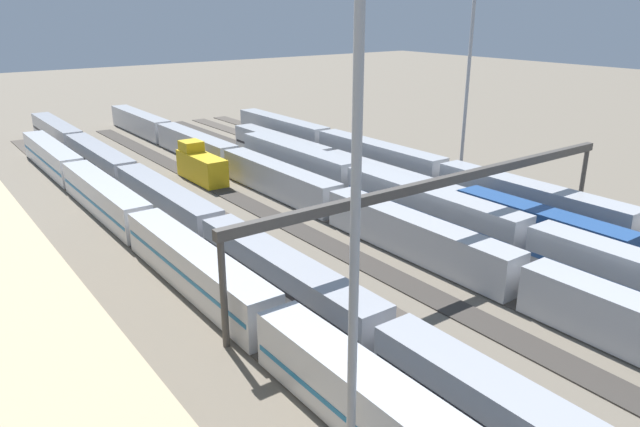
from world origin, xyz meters
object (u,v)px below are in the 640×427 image
train_on_track_3 (428,211)px  train_on_track_5 (201,166)px  train_on_track_1 (443,180)px  train_on_track_8 (195,268)px  light_mast_0 (471,45)px  light_mast_1 (357,142)px  train_on_track_7 (205,227)px  train_on_track_4 (329,201)px  signal_gantry (448,187)px  train_on_track_2 (374,178)px

train_on_track_3 → train_on_track_5: (32.88, 10.00, -0.47)m
train_on_track_1 → train_on_track_8: size_ratio=0.80×
light_mast_0 → light_mast_1: size_ratio=1.05×
train_on_track_5 → light_mast_1: light_mast_1 is taller
train_on_track_1 → train_on_track_8: bearing=97.2°
train_on_track_1 → train_on_track_3: bearing=125.1°
train_on_track_7 → train_on_track_5: 24.04m
train_on_track_7 → train_on_track_8: (-8.39, 5.00, -0.05)m
train_on_track_1 → train_on_track_4: train_on_track_1 is taller
train_on_track_4 → signal_gantry: signal_gantry is taller
train_on_track_5 → light_mast_1: 59.66m
train_on_track_1 → train_on_track_5: 32.68m
train_on_track_1 → signal_gantry: signal_gantry is taller
train_on_track_5 → train_on_track_4: 23.07m
signal_gantry → train_on_track_8: bearing=65.0°
train_on_track_1 → train_on_track_2: train_on_track_1 is taller
train_on_track_7 → signal_gantry: bearing=-139.7°
train_on_track_5 → light_mast_0: (-22.23, -27.35, 16.01)m
train_on_track_1 → train_on_track_5: same height
train_on_track_3 → signal_gantry: signal_gantry is taller
train_on_track_8 → train_on_track_5: bearing=-26.4°
train_on_track_5 → light_mast_0: light_mast_0 is taller
train_on_track_2 → train_on_track_4: size_ratio=0.48×
train_on_track_4 → signal_gantry: size_ratio=3.09×
train_on_track_8 → light_mast_0: size_ratio=4.17×
train_on_track_4 → signal_gantry: bearing=180.0°
train_on_track_1 → train_on_track_8: 35.28m
train_on_track_7 → light_mast_1: 37.21m
light_mast_0 → light_mast_1: light_mast_0 is taller
train_on_track_3 → train_on_track_8: train_on_track_3 is taller
train_on_track_4 → train_on_track_3: bearing=-154.2°
train_on_track_3 → train_on_track_4: size_ratio=0.51×
light_mast_0 → light_mast_1: 55.96m
train_on_track_2 → train_on_track_5: bearing=38.8°
train_on_track_8 → light_mast_1: size_ratio=4.36×
train_on_track_7 → train_on_track_3: size_ratio=1.95×
light_mast_0 → signal_gantry: 30.12m
train_on_track_5 → light_mast_1: size_ratio=0.36×
train_on_track_7 → train_on_track_4: bearing=-92.5°
train_on_track_5 → light_mast_0: 38.71m
train_on_track_7 → train_on_track_1: size_ratio=1.45×
train_on_track_8 → light_mast_1: light_mast_1 is taller
train_on_track_1 → train_on_track_2: (7.17, 5.00, -0.53)m
train_on_track_3 → signal_gantry: 9.82m
train_on_track_1 → train_on_track_4: (3.33, 15.00, -0.55)m
light_mast_1 → train_on_track_3: bearing=-52.3°
train_on_track_8 → light_mast_0: bearing=-79.3°
train_on_track_2 → light_mast_0: light_mast_0 is taller
light_mast_1 → signal_gantry: (15.15, -23.21, -9.68)m
train_on_track_3 → train_on_track_1: (7.04, -10.00, -0.00)m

